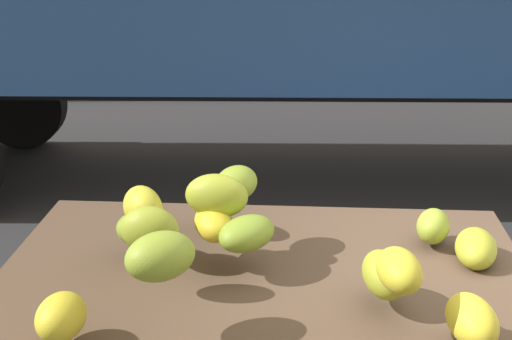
# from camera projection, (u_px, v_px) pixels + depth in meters

# --- Properties ---
(curb_strip) EXTENTS (80.00, 0.80, 0.16)m
(curb_strip) POSITION_uv_depth(u_px,v_px,m) (320.00, 89.00, 12.42)
(curb_strip) COLOR gray
(curb_strip) RESTS_ON ground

